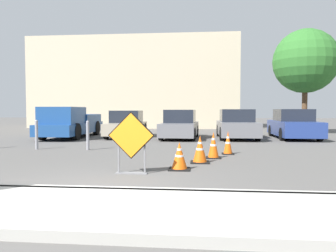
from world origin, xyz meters
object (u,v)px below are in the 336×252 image
Objects in this scene: traffic_cone_nearest at (179,156)px; parked_car_second at (180,125)px; traffic_cone_fourth at (228,143)px; parked_car_fourth at (293,125)px; traffic_cone_third at (213,145)px; bollard_second at (37,134)px; pickup_truck at (69,124)px; parked_car_third at (237,125)px; parked_car_nearest at (126,125)px; road_closed_sign at (131,141)px; bollard_nearest at (88,135)px; traffic_cone_second at (200,150)px.

parked_car_second is at bearing 93.38° from traffic_cone_nearest.
traffic_cone_fourth is 0.18× the size of parked_car_second.
traffic_cone_third is at bearing 60.58° from parked_car_fourth.
bollard_second is (-10.91, -5.87, -0.11)m from parked_car_fourth.
pickup_truck is 8.81m from parked_car_third.
parked_car_nearest is at bearing 127.15° from traffic_cone_fourth.
traffic_cone_third is 8.71m from parked_car_fourth.
traffic_cone_third is 0.18× the size of parked_car_fourth.
road_closed_sign is 1.29× the size of bollard_second.
traffic_cone_fourth is 0.69× the size of bollard_second.
pickup_truck reaches higher than parked_car_third.
parked_car_third is at bearing 175.79° from parked_car_nearest.
pickup_truck is (-7.82, 5.74, 0.37)m from traffic_cone_fourth.
bollard_nearest is (-8.94, -5.87, -0.12)m from parked_car_fourth.
traffic_cone_fourth is 8.12m from parked_car_nearest.
bollard_nearest is at bearing 172.29° from traffic_cone_fourth.
pickup_truck is 5.10× the size of bollard_second.
traffic_cone_fourth is at bearing 80.97° from parked_car_third.
parked_car_nearest is at bearing 70.03° from bollard_second.
parked_car_fourth reaches higher than parked_car_nearest.
parked_car_third is at bearing 43.00° from bollard_nearest.
traffic_cone_second is at bearing 61.27° from parked_car_fourth.
parked_car_fourth is (6.40, 10.18, -0.07)m from road_closed_sign.
traffic_cone_third reaches higher than traffic_cone_fourth.
parked_car_fourth is at bearing -174.92° from parked_car_third.
parked_car_third is (0.97, 6.28, 0.32)m from traffic_cone_fourth.
traffic_cone_third is 0.19× the size of parked_car_third.
parked_car_fourth reaches higher than road_closed_sign.
traffic_cone_nearest is 0.89× the size of traffic_cone_fourth.
parked_car_third is 3.88× the size of bollard_second.
pickup_truck is 5.78m from bollard_nearest.
parked_car_second is (2.94, -0.43, 0.01)m from parked_car_nearest.
traffic_cone_fourth is at bearing 63.68° from traffic_cone_second.
parked_car_nearest is at bearing -5.64° from parked_car_second.
parked_car_fourth is 4.02× the size of bollard_second.
parked_car_second reaches higher than traffic_cone_nearest.
parked_car_third is at bearing -178.04° from pickup_truck.
parked_car_second is 5.89m from parked_car_fourth.
traffic_cone_second reaches higher than traffic_cone_nearest.
parked_car_fourth is 4.11× the size of bollard_nearest.
traffic_cone_third is 0.14× the size of pickup_truck.
traffic_cone_third is 7.39m from parked_car_third.
road_closed_sign is 0.25× the size of pickup_truck.
traffic_cone_second is 0.18× the size of parked_car_third.
road_closed_sign is 9.68m from parked_car_second.
bollard_second is at bearing 174.45° from traffic_cone_fourth.
bollard_nearest is at bearing 148.13° from traffic_cone_second.
traffic_cone_nearest is 0.63× the size of bollard_nearest.
traffic_cone_third is at bearing 66.13° from traffic_cone_second.
road_closed_sign is at bearing -59.50° from bollard_nearest.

